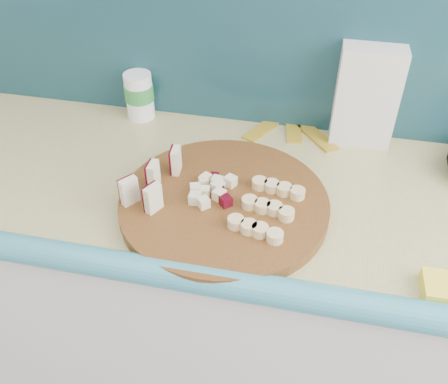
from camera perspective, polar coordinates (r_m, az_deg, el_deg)
kitchen_counter at (r=1.50m, az=1.25°, el=-12.61°), size 2.20×0.63×0.91m
backsplash at (r=1.29m, az=4.31°, el=17.66°), size 2.20×0.02×0.50m
cutting_board at (r=1.10m, az=-0.00°, el=-1.37°), size 0.54×0.54×0.03m
apple_wedges at (r=1.10m, az=-8.15°, el=1.31°), size 0.09×0.18×0.06m
apple_chunks at (r=1.09m, az=-1.40°, el=0.08°), size 0.08×0.08×0.02m
banana_slices at (r=1.05m, az=4.92°, el=-1.81°), size 0.14×0.19×0.02m
flour_bag at (r=1.31m, az=15.93°, el=10.75°), size 0.15×0.11×0.26m
canister at (r=1.41m, az=-9.66°, el=10.89°), size 0.08×0.08×0.13m
banana_peel at (r=1.38m, az=7.65°, el=7.31°), size 0.25×0.21×0.01m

